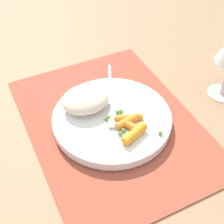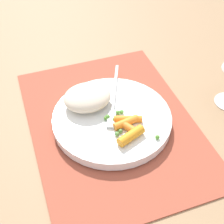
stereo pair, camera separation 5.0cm
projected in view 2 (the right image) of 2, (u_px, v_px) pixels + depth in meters
The scene contains 7 objects.
ground_plane at pixel (112, 124), 0.64m from camera, with size 2.40×2.40×0.00m, color #997551.
placemat at pixel (112, 123), 0.64m from camera, with size 0.43×0.31×0.01m, color #9E4733.
plate at pixel (112, 119), 0.63m from camera, with size 0.23×0.23×0.02m, color white.
rice_mound at pixel (87, 97), 0.64m from camera, with size 0.08×0.09×0.04m, color beige.
carrot_portion at pixel (129, 128), 0.59m from camera, with size 0.08×0.07×0.02m.
pea_scatter at pixel (119, 122), 0.61m from camera, with size 0.09×0.08×0.01m.
fork at pixel (113, 101), 0.65m from camera, with size 0.18×0.09×0.01m.
Camera 2 is at (0.41, -0.15, 0.47)m, focal length 51.97 mm.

